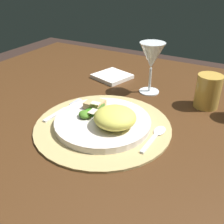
% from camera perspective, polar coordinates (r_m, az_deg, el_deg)
% --- Properties ---
extents(dining_table, '(1.39, 1.05, 0.76)m').
position_cam_1_polar(dining_table, '(0.84, 2.79, -8.99)').
color(dining_table, '#452913').
rests_on(dining_table, ground).
extents(placemat, '(0.36, 0.36, 0.01)m').
position_cam_1_polar(placemat, '(0.69, -2.03, -3.02)').
color(placemat, tan).
rests_on(placemat, dining_table).
extents(dinner_plate, '(0.25, 0.25, 0.02)m').
position_cam_1_polar(dinner_plate, '(0.68, -2.05, -2.19)').
color(dinner_plate, silver).
rests_on(dinner_plate, placemat).
extents(pasta_serving, '(0.14, 0.14, 0.05)m').
position_cam_1_polar(pasta_serving, '(0.64, 0.67, -1.18)').
color(pasta_serving, '#D8D054').
rests_on(pasta_serving, dinner_plate).
extents(salad_greens, '(0.06, 0.10, 0.03)m').
position_cam_1_polar(salad_greens, '(0.70, -4.32, 0.37)').
color(salad_greens, '#2E7E18').
rests_on(salad_greens, dinner_plate).
extents(bread_piece, '(0.05, 0.05, 0.02)m').
position_cam_1_polar(bread_piece, '(0.73, -3.79, 1.70)').
color(bread_piece, tan).
rests_on(bread_piece, dinner_plate).
extents(fork, '(0.02, 0.16, 0.00)m').
position_cam_1_polar(fork, '(0.76, -11.01, 0.29)').
color(fork, silver).
rests_on(fork, placemat).
extents(spoon, '(0.03, 0.13, 0.01)m').
position_cam_1_polar(spoon, '(0.66, 9.83, -4.77)').
color(spoon, silver).
rests_on(spoon, placemat).
extents(napkin, '(0.15, 0.15, 0.01)m').
position_cam_1_polar(napkin, '(0.99, 0.03, 7.85)').
color(napkin, white).
rests_on(napkin, dining_table).
extents(wine_glass, '(0.08, 0.08, 0.17)m').
position_cam_1_polar(wine_glass, '(0.85, 8.73, 11.86)').
color(wine_glass, silver).
rests_on(wine_glass, dining_table).
extents(amber_tumbler, '(0.07, 0.07, 0.10)m').
position_cam_1_polar(amber_tumbler, '(0.82, 20.36, 4.30)').
color(amber_tumbler, gold).
rests_on(amber_tumbler, dining_table).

